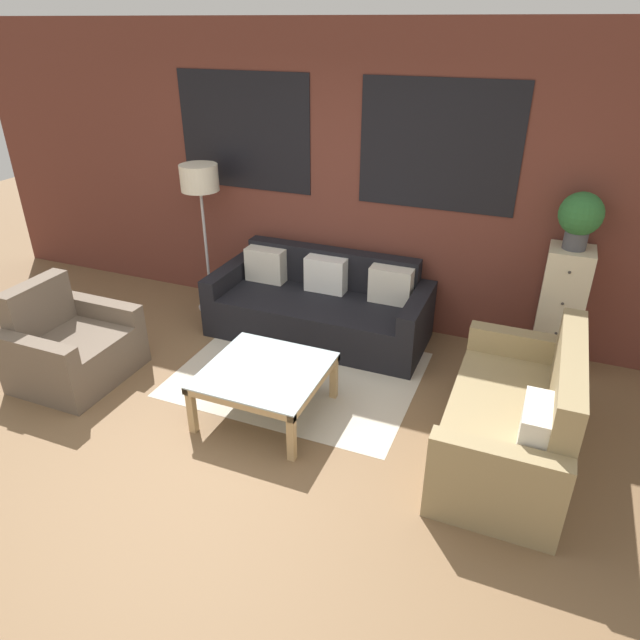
{
  "coord_description": "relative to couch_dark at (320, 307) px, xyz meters",
  "views": [
    {
      "loc": [
        1.92,
        -2.64,
        2.76
      ],
      "look_at": [
        0.32,
        1.24,
        0.55
      ],
      "focal_mm": 32.0,
      "sensor_mm": 36.0,
      "label": 1
    }
  ],
  "objects": [
    {
      "name": "ground_plane",
      "position": [
        -0.03,
        -1.95,
        -0.28
      ],
      "size": [
        16.0,
        16.0,
        0.0
      ],
      "primitive_type": "plane",
      "color": "brown"
    },
    {
      "name": "wall_back_brick",
      "position": [
        -0.03,
        0.49,
        1.12
      ],
      "size": [
        8.4,
        0.09,
        2.8
      ],
      "color": "brown",
      "rests_on": "ground_plane"
    },
    {
      "name": "rug",
      "position": [
        0.11,
        -0.76,
        -0.28
      ],
      "size": [
        2.04,
        1.57,
        0.0
      ],
      "color": "beige",
      "rests_on": "ground_plane"
    },
    {
      "name": "couch_dark",
      "position": [
        0.0,
        0.0,
        0.0
      ],
      "size": [
        2.09,
        0.88,
        0.78
      ],
      "color": "black",
      "rests_on": "ground_plane"
    },
    {
      "name": "settee_vintage",
      "position": [
        1.93,
        -1.17,
        0.03
      ],
      "size": [
        0.8,
        1.59,
        0.92
      ],
      "color": "#99845B",
      "rests_on": "ground_plane"
    },
    {
      "name": "armchair_corner",
      "position": [
        -1.68,
        -1.52,
        -0.01
      ],
      "size": [
        0.8,
        0.92,
        0.84
      ],
      "color": "#6B5B4C",
      "rests_on": "ground_plane"
    },
    {
      "name": "coffee_table",
      "position": [
        0.11,
        -1.37,
        0.07
      ],
      "size": [
        0.89,
        0.89,
        0.41
      ],
      "color": "silver",
      "rests_on": "ground_plane"
    },
    {
      "name": "floor_lamp",
      "position": [
        -1.3,
        0.08,
        1.04
      ],
      "size": [
        0.37,
        0.37,
        1.53
      ],
      "color": "#B2B2B7",
      "rests_on": "ground_plane"
    },
    {
      "name": "drawer_cabinet",
      "position": [
        2.14,
        0.23,
        0.27
      ],
      "size": [
        0.36,
        0.37,
        1.12
      ],
      "color": "beige",
      "rests_on": "ground_plane"
    },
    {
      "name": "potted_plant",
      "position": [
        2.14,
        0.23,
        1.1
      ],
      "size": [
        0.35,
        0.35,
        0.46
      ],
      "color": "#47474C",
      "rests_on": "drawer_cabinet"
    }
  ]
}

